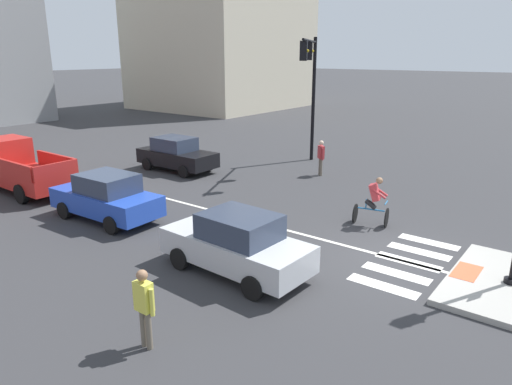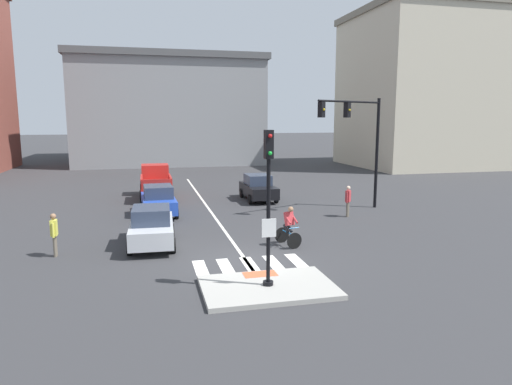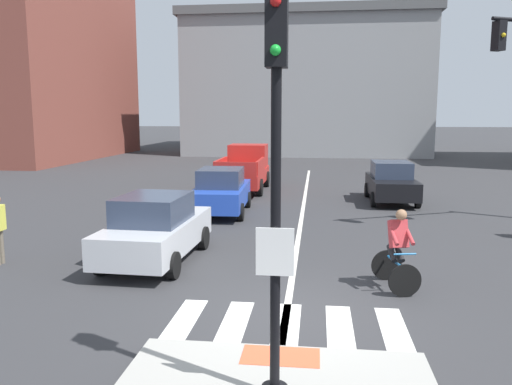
# 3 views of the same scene
# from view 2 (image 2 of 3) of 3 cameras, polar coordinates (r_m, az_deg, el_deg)

# --- Properties ---
(ground_plane) EXTENTS (300.00, 300.00, 0.00)m
(ground_plane) POSITION_cam_2_polar(r_m,az_deg,el_deg) (17.15, -1.11, -8.47)
(ground_plane) COLOR #333335
(traffic_island) EXTENTS (4.06, 2.74, 0.15)m
(traffic_island) POSITION_cam_2_polar(r_m,az_deg,el_deg) (14.39, 1.51, -11.68)
(traffic_island) COLOR #A3A099
(traffic_island) RESTS_ON ground
(tactile_pad_front) EXTENTS (1.10, 0.60, 0.01)m
(tactile_pad_front) POSITION_cam_2_polar(r_m,az_deg,el_deg) (15.29, 0.50, -10.09)
(tactile_pad_front) COLOR #DB5B38
(tactile_pad_front) RESTS_ON traffic_island
(signal_pole) EXTENTS (0.44, 0.38, 4.72)m
(signal_pole) POSITION_cam_2_polar(r_m,az_deg,el_deg) (13.62, 1.57, -0.14)
(signal_pole) COLOR black
(signal_pole) RESTS_ON traffic_island
(crosswalk_stripe_a) EXTENTS (0.44, 1.80, 0.01)m
(crosswalk_stripe_a) POSITION_cam_2_polar(r_m,az_deg,el_deg) (16.45, -6.90, -9.30)
(crosswalk_stripe_a) COLOR silver
(crosswalk_stripe_a) RESTS_ON ground
(crosswalk_stripe_b) EXTENTS (0.44, 1.80, 0.01)m
(crosswalk_stripe_b) POSITION_cam_2_polar(r_m,az_deg,el_deg) (16.57, -3.81, -9.12)
(crosswalk_stripe_b) COLOR silver
(crosswalk_stripe_b) RESTS_ON ground
(crosswalk_stripe_c) EXTENTS (0.44, 1.80, 0.01)m
(crosswalk_stripe_c) POSITION_cam_2_polar(r_m,az_deg,el_deg) (16.73, -0.77, -8.91)
(crosswalk_stripe_c) COLOR silver
(crosswalk_stripe_c) RESTS_ON ground
(crosswalk_stripe_d) EXTENTS (0.44, 1.80, 0.01)m
(crosswalk_stripe_d) POSITION_cam_2_polar(r_m,az_deg,el_deg) (16.94, 2.19, -8.69)
(crosswalk_stripe_d) COLOR silver
(crosswalk_stripe_d) RESTS_ON ground
(crosswalk_stripe_e) EXTENTS (0.44, 1.80, 0.01)m
(crosswalk_stripe_e) POSITION_cam_2_polar(r_m,az_deg,el_deg) (17.19, 5.07, -8.45)
(crosswalk_stripe_e) COLOR silver
(crosswalk_stripe_e) RESTS_ON ground
(lane_centre_line) EXTENTS (0.14, 28.00, 0.01)m
(lane_centre_line) POSITION_cam_2_polar(r_m,az_deg,el_deg) (26.71, -5.83, -2.11)
(lane_centre_line) COLOR silver
(lane_centre_line) RESTS_ON ground
(traffic_light_mast) EXTENTS (4.61, 2.26, 6.36)m
(traffic_light_mast) POSITION_cam_2_polar(r_m,az_deg,el_deg) (26.44, 12.80, 7.26)
(traffic_light_mast) COLOR black
(traffic_light_mast) RESTS_ON ground
(building_corner_right) EXTENTS (15.87, 14.55, 16.67)m
(building_corner_right) POSITION_cam_2_polar(r_m,az_deg,el_deg) (54.92, 20.34, 11.88)
(building_corner_right) COLOR beige
(building_corner_right) RESTS_ON ground
(building_far_block) EXTENTS (21.56, 21.47, 12.31)m
(building_far_block) POSITION_cam_2_polar(r_m,az_deg,el_deg) (60.27, -11.00, 9.90)
(building_far_block) COLOR gray
(building_far_block) RESTS_ON ground
(car_blue_westbound_far) EXTENTS (1.97, 4.16, 1.64)m
(car_blue_westbound_far) POSITION_cam_2_polar(r_m,az_deg,el_deg) (25.48, -12.03, -0.96)
(car_blue_westbound_far) COLOR #2347B7
(car_blue_westbound_far) RESTS_ON ground
(car_black_eastbound_far) EXTENTS (1.85, 4.10, 1.64)m
(car_black_eastbound_far) POSITION_cam_2_polar(r_m,az_deg,el_deg) (29.56, 0.27, 0.61)
(car_black_eastbound_far) COLOR black
(car_black_eastbound_far) RESTS_ON ground
(car_silver_westbound_near) EXTENTS (1.97, 4.16, 1.64)m
(car_silver_westbound_near) POSITION_cam_2_polar(r_m,az_deg,el_deg) (19.40, -12.82, -4.13)
(car_silver_westbound_near) COLOR silver
(car_silver_westbound_near) RESTS_ON ground
(pickup_truck_red_westbound_distant) EXTENTS (2.07, 5.10, 2.08)m
(pickup_truck_red_westbound_distant) POSITION_cam_2_polar(r_m,az_deg,el_deg) (31.43, -12.36, 1.22)
(pickup_truck_red_westbound_distant) COLOR red
(pickup_truck_red_westbound_distant) RESTS_ON ground
(cyclist) EXTENTS (0.87, 1.20, 1.68)m
(cyclist) POSITION_cam_2_polar(r_m,az_deg,el_deg) (18.90, 4.11, -4.09)
(cyclist) COLOR black
(cyclist) RESTS_ON ground
(pedestrian_at_curb_left) EXTENTS (0.22, 0.55, 1.67)m
(pedestrian_at_curb_left) POSITION_cam_2_polar(r_m,az_deg,el_deg) (19.01, -23.79, -4.43)
(pedestrian_at_curb_left) COLOR #6B6051
(pedestrian_at_curb_left) RESTS_ON ground
(pedestrian_waiting_far_side) EXTENTS (0.40, 0.44, 1.67)m
(pedestrian_waiting_far_side) POSITION_cam_2_polar(r_m,az_deg,el_deg) (24.93, 11.35, -0.76)
(pedestrian_waiting_far_side) COLOR #6B6051
(pedestrian_waiting_far_side) RESTS_ON ground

